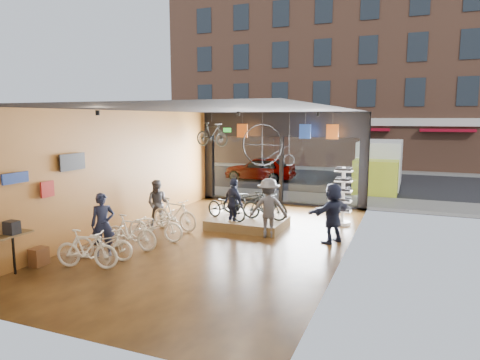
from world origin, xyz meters
The scene contains 34 objects.
ground_plane centered at (0.00, 0.00, -0.02)m, with size 7.00×12.00×0.04m, color black.
ceiling centered at (0.00, 0.00, 3.82)m, with size 7.00×12.00×0.04m, color black.
wall_left centered at (-3.52, 0.00, 1.90)m, with size 0.04×12.00×3.80m, color #9A5F26.
wall_right centered at (3.52, 0.00, 1.90)m, with size 0.04×12.00×3.80m, color beige.
wall_back centered at (0.00, -6.02, 1.90)m, with size 7.00×0.04×3.80m, color beige.
storefront centered at (0.00, 6.00, 1.90)m, with size 7.00×0.26×3.80m, color black, non-canonical shape.
exit_sign centered at (-2.40, 5.88, 3.05)m, with size 0.35×0.06×0.18m, color #198C26.
street_road centered at (0.00, 15.00, -0.01)m, with size 30.00×18.00×0.02m, color black.
sidewalk_near centered at (0.00, 7.20, 0.06)m, with size 30.00×2.40×0.12m, color slate.
sidewalk_far centered at (0.00, 19.00, 0.06)m, with size 30.00×2.00×0.12m, color slate.
opposite_building centered at (0.00, 21.50, 7.00)m, with size 26.00×5.00×14.00m, color brown.
street_car centered at (-3.05, 12.00, 0.69)m, with size 1.62×4.03×1.37m, color gray.
box_truck centered at (3.53, 11.00, 1.20)m, with size 2.03×6.09×2.40m, color silver, non-canonical shape.
floor_bike_1 centered at (-2.05, -3.31, 0.47)m, with size 0.45×1.58×0.95m, color silver.
floor_bike_2 centered at (-2.12, -2.65, 0.43)m, with size 0.57×1.63×0.86m, color silver.
floor_bike_3 centered at (-1.96, -1.70, 0.48)m, with size 0.46×1.61×0.97m, color silver.
floor_bike_4 centered at (-1.81, -0.73, 0.46)m, with size 0.61×1.75×0.92m, color silver.
floor_bike_5 centered at (-1.92, 0.53, 0.52)m, with size 0.49×1.73×1.04m, color silver.
display_platform centered at (0.14, 1.72, 0.15)m, with size 2.40×1.80×0.30m, color #50371E.
display_bike_left centered at (-0.46, 1.36, 0.73)m, with size 0.57×1.64×0.86m, color black.
display_bike_mid centered at (0.71, 1.74, 0.75)m, with size 0.43×1.51×0.91m, color black.
display_bike_right centered at (-0.06, 2.42, 0.78)m, with size 0.64×1.83×0.96m, color black.
customer_0 centered at (-2.31, -2.39, 0.83)m, with size 0.60×0.40×1.66m, color #161C33.
customer_1 centered at (-2.60, 0.65, 0.78)m, with size 0.76×0.59×1.57m, color #3F3F44.
customer_2 centered at (-0.20, 1.33, 0.83)m, with size 0.98×0.41×1.67m, color #161C33.
customer_3 centered at (1.11, 0.91, 0.89)m, with size 1.15×0.66×1.78m, color #3F3F44.
customer_5 centered at (3.00, 1.04, 0.87)m, with size 1.61×0.51×1.74m, color #161C33.
sunglasses_rack centered at (2.95, 3.27, 0.98)m, with size 0.58×0.47×1.95m, color white, non-canonical shape.
wall_merch centered at (-3.38, -3.50, 1.30)m, with size 0.40×2.40×2.60m, color navy, non-canonical shape.
penny_farthing centered at (0.01, 4.45, 2.50)m, with size 2.01×0.06×1.61m, color black, non-canonical shape.
hung_bike centered at (-2.34, 4.20, 2.93)m, with size 0.45×1.58×0.95m, color black.
jersey_left centered at (-1.44, 5.20, 3.05)m, with size 0.45×0.03×0.55m, color #CC5919.
jersey_mid centered at (1.16, 5.20, 3.05)m, with size 0.45×0.03×0.55m, color #1E3F99.
jersey_right centered at (2.20, 5.20, 3.05)m, with size 0.45×0.03×0.55m, color #CC5919.
Camera 1 is at (5.01, -11.06, 3.56)m, focal length 32.00 mm.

